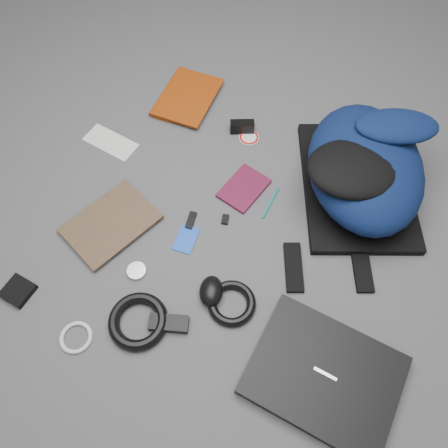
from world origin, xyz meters
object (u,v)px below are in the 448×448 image
at_px(dvd_case, 244,188).
at_px(pouch, 18,291).
at_px(backpack, 365,167).
at_px(laptop, 324,375).
at_px(textbook_red, 164,91).
at_px(compact_camera, 242,127).
at_px(mouse, 211,291).
at_px(comic_book, 92,205).
at_px(power_brick, 169,323).

height_order(dvd_case, pouch, pouch).
height_order(backpack, laptop, backpack).
bearing_deg(pouch, backpack, 43.05).
relative_size(backpack, textbook_red, 2.09).
relative_size(compact_camera, pouch, 1.07).
xyz_separation_m(textbook_red, pouch, (-0.02, -0.89, -0.00)).
bearing_deg(textbook_red, pouch, -93.17).
height_order(backpack, pouch, backpack).
bearing_deg(laptop, backpack, 101.90).
bearing_deg(mouse, dvd_case, 78.63).
bearing_deg(textbook_red, dvd_case, -34.44).
distance_m(dvd_case, compact_camera, 0.25).
bearing_deg(pouch, compact_camera, 66.13).
bearing_deg(pouch, dvd_case, 51.94).
relative_size(backpack, laptop, 1.44).
height_order(textbook_red, compact_camera, compact_camera).
xyz_separation_m(laptop, comic_book, (-0.85, 0.21, -0.01)).
distance_m(backpack, comic_book, 0.88).
bearing_deg(backpack, textbook_red, 147.45).
bearing_deg(comic_book, backpack, 50.60).
height_order(backpack, comic_book, backpack).
height_order(backpack, dvd_case, backpack).
relative_size(dvd_case, mouse, 1.69).
distance_m(textbook_red, dvd_case, 0.53).
relative_size(laptop, pouch, 4.77).
height_order(comic_book, dvd_case, comic_book).
distance_m(laptop, textbook_red, 1.15).
xyz_separation_m(textbook_red, dvd_case, (0.45, -0.29, -0.01)).
height_order(backpack, textbook_red, backpack).
relative_size(laptop, dvd_case, 2.35).
bearing_deg(comic_book, dvd_case, 53.31).
relative_size(mouse, power_brick, 0.87).
height_order(backpack, mouse, backpack).
xyz_separation_m(power_brick, pouch, (-0.45, -0.09, -0.00)).
xyz_separation_m(laptop, textbook_red, (-0.87, 0.76, -0.00)).
xyz_separation_m(backpack, textbook_red, (-0.79, 0.13, -0.10)).
distance_m(dvd_case, power_brick, 0.51).
distance_m(laptop, power_brick, 0.44).
bearing_deg(laptop, mouse, 170.58).
bearing_deg(compact_camera, textbook_red, 146.12).
distance_m(backpack, laptop, 0.64).
height_order(laptop, comic_book, laptop).
xyz_separation_m(textbook_red, power_brick, (0.43, -0.80, -0.00)).
xyz_separation_m(backpack, laptop, (0.08, -0.63, -0.10)).
height_order(laptop, pouch, laptop).
height_order(textbook_red, dvd_case, textbook_red).
xyz_separation_m(dvd_case, power_brick, (-0.02, -0.51, 0.01)).
relative_size(backpack, comic_book, 2.00).
height_order(backpack, power_brick, backpack).
height_order(laptop, power_brick, laptop).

